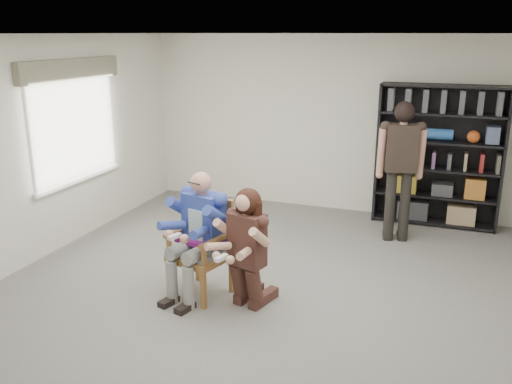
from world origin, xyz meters
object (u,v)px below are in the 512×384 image
at_px(kneeling_woman, 245,251).
at_px(standing_man, 400,174).
at_px(bookshelf, 438,156).
at_px(armchair, 200,249).
at_px(seated_man, 199,235).

height_order(kneeling_woman, standing_man, standing_man).
bearing_deg(bookshelf, kneeling_woman, -116.68).
relative_size(armchair, seated_man, 0.77).
xyz_separation_m(armchair, bookshelf, (2.32, 3.33, 0.51)).
distance_m(armchair, seated_man, 0.16).
bearing_deg(armchair, seated_man, 0.00).
relative_size(armchair, standing_man, 0.56).
distance_m(seated_man, bookshelf, 4.07).
bearing_deg(armchair, standing_man, 68.20).
height_order(seated_man, standing_man, standing_man).
height_order(armchair, seated_man, seated_man).
relative_size(seated_man, standing_man, 0.73).
bearing_deg(bookshelf, standing_man, -117.04).
bearing_deg(kneeling_woman, standing_man, 78.99).
xyz_separation_m(seated_man, kneeling_woman, (0.58, -0.12, -0.06)).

